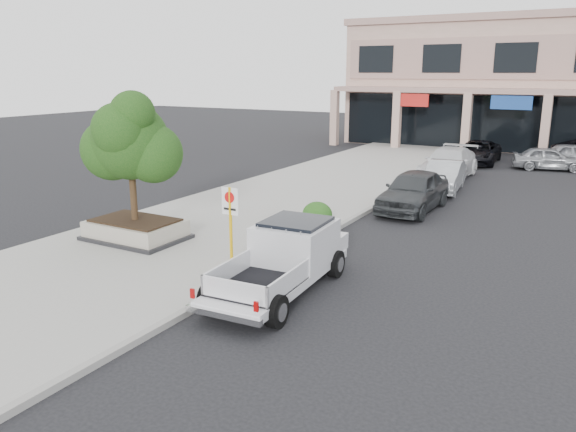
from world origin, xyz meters
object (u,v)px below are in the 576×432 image
(planter, at_px, (136,230))
(curb_car_d, at_px, (478,152))
(lot_car_a, at_px, (549,158))
(planter_tree, at_px, (136,141))
(pickup_truck, at_px, (279,261))
(no_parking_sign, at_px, (230,216))
(curb_car_b, at_px, (444,176))
(curb_car_c, at_px, (448,164))
(curb_car_a, at_px, (413,191))

(planter, bearing_deg, curb_car_d, 74.60)
(curb_car_d, distance_m, lot_car_a, 4.14)
(planter_tree, distance_m, lot_car_a, 24.80)
(planter_tree, xyz_separation_m, pickup_truck, (6.22, -1.54, -2.55))
(no_parking_sign, bearing_deg, curb_car_b, 80.40)
(curb_car_c, bearing_deg, curb_car_d, 87.23)
(planter_tree, height_order, curb_car_b, planter_tree)
(curb_car_b, xyz_separation_m, lot_car_a, (3.75, 8.97, -0.04))
(planter_tree, height_order, pickup_truck, planter_tree)
(curb_car_c, bearing_deg, curb_car_a, -85.91)
(no_parking_sign, bearing_deg, planter_tree, 169.73)
(curb_car_a, bearing_deg, planter_tree, -125.03)
(curb_car_c, bearing_deg, planter_tree, -109.38)
(planter_tree, bearing_deg, planter, -131.03)
(curb_car_a, relative_size, curb_car_c, 0.87)
(curb_car_b, bearing_deg, planter_tree, -121.77)
(lot_car_a, bearing_deg, curb_car_d, 69.58)
(no_parking_sign, distance_m, curb_car_d, 23.77)
(curb_car_c, relative_size, lot_car_a, 1.40)
(curb_car_a, xyz_separation_m, curb_car_d, (-0.27, 14.01, -0.13))
(no_parking_sign, relative_size, curb_car_b, 0.53)
(no_parking_sign, xyz_separation_m, curb_car_a, (2.31, 9.66, -0.80))
(planter_tree, height_order, curb_car_c, planter_tree)
(planter, height_order, planter_tree, planter_tree)
(no_parking_sign, distance_m, curb_car_b, 14.41)
(curb_car_a, relative_size, lot_car_a, 1.22)
(planter, bearing_deg, curb_car_b, 63.70)
(planter_tree, relative_size, curb_car_a, 0.82)
(curb_car_a, bearing_deg, curb_car_d, 92.13)
(pickup_truck, distance_m, curb_car_d, 24.45)
(curb_car_b, height_order, curb_car_c, curb_car_c)
(no_parking_sign, distance_m, lot_car_a, 23.96)
(planter, relative_size, curb_car_a, 0.66)
(no_parking_sign, height_order, pickup_truck, no_parking_sign)
(pickup_truck, bearing_deg, lot_car_a, 76.97)
(pickup_truck, xyz_separation_m, curb_car_a, (0.26, 10.44, -0.04))
(curb_car_d, bearing_deg, curb_car_c, -95.37)
(planter_tree, bearing_deg, curb_car_a, 53.93)
(planter, relative_size, curb_car_d, 0.63)
(no_parking_sign, distance_m, curb_car_c, 17.68)
(curb_car_b, distance_m, curb_car_c, 3.46)
(curb_car_c, bearing_deg, planter, -109.62)
(planter, height_order, curb_car_a, curb_car_a)
(no_parking_sign, xyz_separation_m, pickup_truck, (2.04, -0.78, -0.77))
(planter_tree, relative_size, curb_car_d, 0.79)
(planter_tree, xyz_separation_m, no_parking_sign, (4.18, -0.76, -1.78))
(no_parking_sign, bearing_deg, lot_car_a, 75.13)
(planter, height_order, curb_car_b, curb_car_b)
(curb_car_a, height_order, curb_car_d, curb_car_a)
(lot_car_a, bearing_deg, no_parking_sign, 152.00)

